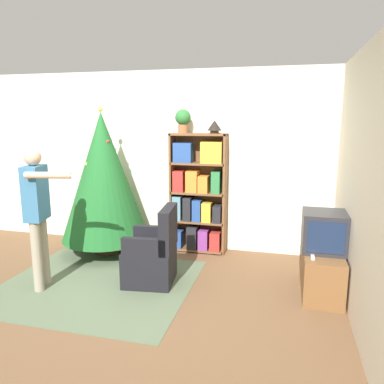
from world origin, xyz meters
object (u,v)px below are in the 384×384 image
christmas_tree (104,177)px  television (324,231)px  standing_person (37,208)px  potted_plant (183,119)px  table_lamp (214,126)px  bookshelf (198,196)px  armchair (153,256)px

christmas_tree → television: bearing=-11.1°
christmas_tree → standing_person: 1.26m
potted_plant → table_lamp: (0.45, -0.00, -0.09)m
bookshelf → television: bookshelf is taller
standing_person → armchair: bearing=98.4°
potted_plant → table_lamp: potted_plant is taller
television → potted_plant: potted_plant is taller
television → christmas_tree: bearing=168.9°
armchair → potted_plant: bearing=171.2°
christmas_tree → standing_person: bearing=-97.9°
potted_plant → television: bearing=-27.3°
television → christmas_tree: christmas_tree is taller
potted_plant → standing_person: bearing=-127.0°
christmas_tree → standing_person: size_ratio=1.30×
christmas_tree → potted_plant: 1.38m
christmas_tree → armchair: 1.51m
potted_plant → armchair: bearing=-92.1°
armchair → bookshelf: bearing=160.7°
standing_person → table_lamp: bearing=122.0°
bookshelf → christmas_tree: bearing=-163.2°
television → christmas_tree: (-2.92, 0.57, 0.40)m
television → armchair: 1.96m
bookshelf → standing_person: size_ratio=1.07×
television → table_lamp: table_lamp is taller
christmas_tree → potted_plant: size_ratio=6.31×
standing_person → table_lamp: size_ratio=8.00×
standing_person → table_lamp: table_lamp is taller
christmas_tree → standing_person: (-0.17, -1.24, -0.16)m
standing_person → table_lamp: 2.49m
armchair → standing_person: 1.41m
christmas_tree → armchair: (1.01, -0.80, -0.79)m
table_lamp → potted_plant: bearing=180.0°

